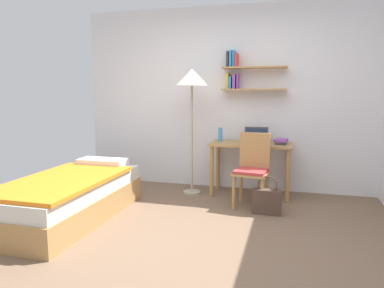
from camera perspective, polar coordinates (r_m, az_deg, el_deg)
name	(u,v)px	position (r m, az deg, el deg)	size (l,w,h in m)	color
ground_plane	(194,240)	(3.54, 0.39, -15.03)	(5.28, 5.28, 0.00)	brown
wall_back	(231,98)	(5.23, 6.24, 7.23)	(4.40, 0.27, 2.60)	white
bed	(70,197)	(4.26, -18.79, -8.01)	(0.90, 1.92, 0.54)	#B2844C
desk	(251,153)	(4.94, 9.31, -1.39)	(1.09, 0.54, 0.71)	#B2844C
desk_chair	(252,167)	(4.47, 9.54, -3.64)	(0.45, 0.44, 0.90)	#B2844C
standing_lamp	(192,83)	(4.88, -0.04, 9.64)	(0.44, 0.44, 1.70)	#B2A893
laptop	(256,139)	(4.93, 10.07, 0.78)	(0.33, 0.23, 0.21)	#2D2D33
water_bottle	(220,135)	(5.00, 4.52, 1.50)	(0.06, 0.06, 0.20)	#4C99DB
book_stack	(281,141)	(4.91, 13.91, 0.40)	(0.19, 0.24, 0.07)	#333338
handbag	(267,201)	(4.28, 11.80, -8.80)	(0.33, 0.12, 0.45)	#4C382D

